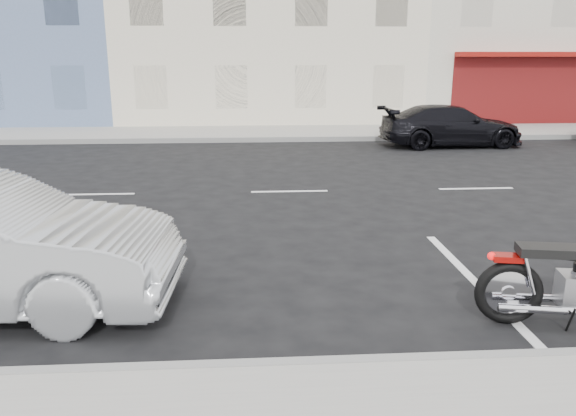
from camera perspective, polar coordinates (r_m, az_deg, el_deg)
name	(u,v)px	position (r m, az deg, el deg)	size (l,w,h in m)	color
ground	(384,190)	(12.04, 9.70, 1.81)	(120.00, 120.00, 0.00)	black
sidewalk_far	(189,134)	(20.39, -10.05, 7.46)	(80.00, 3.40, 0.15)	gray
curb_far	(183,140)	(18.72, -10.59, 6.77)	(80.00, 0.12, 0.16)	gray
car_far	(451,126)	(18.40, 16.22, 8.04)	(1.79, 4.40, 1.28)	black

